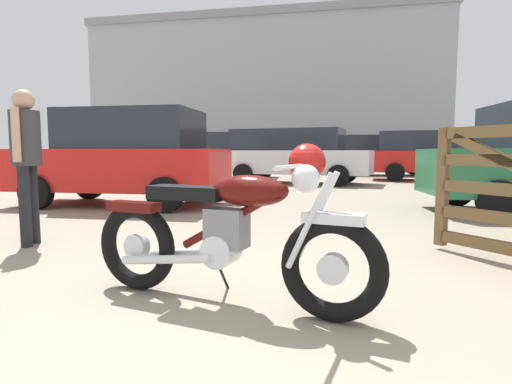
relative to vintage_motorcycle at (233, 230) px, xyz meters
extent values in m
plane|color=gray|center=(0.23, -0.19, -0.49)|extent=(80.00, 80.00, 0.00)
torus|color=black|center=(0.64, -0.18, -0.17)|extent=(0.65, 0.26, 0.64)
cylinder|color=silver|center=(0.64, -0.18, -0.17)|extent=(0.19, 0.12, 0.18)
torus|color=black|center=(-0.76, 0.16, -0.17)|extent=(0.65, 0.26, 0.64)
cylinder|color=silver|center=(-0.76, 0.16, -0.17)|extent=(0.19, 0.12, 0.18)
cube|color=silver|center=(0.64, -0.18, 0.13)|extent=(0.38, 0.21, 0.06)
cube|color=#4C0C0A|center=(-0.78, 0.16, 0.12)|extent=(0.42, 0.22, 0.07)
cylinder|color=silver|center=(0.54, -0.08, 0.11)|extent=(0.29, 0.10, 0.58)
cylinder|color=silver|center=(0.50, -0.23, 0.11)|extent=(0.29, 0.10, 0.58)
sphere|color=silver|center=(0.47, -0.14, 0.35)|extent=(0.17, 0.17, 0.17)
cylinder|color=silver|center=(0.40, -0.12, 0.42)|extent=(0.17, 0.61, 0.03)
sphere|color=#B21914|center=(0.47, 0.17, 0.44)|extent=(0.25, 0.25, 0.25)
cylinder|color=#4C0C0A|center=(0.00, -0.03, 0.09)|extent=(0.75, 0.23, 0.47)
ellipsoid|color=#4C0C0A|center=(0.12, -0.05, 0.27)|extent=(0.56, 0.34, 0.20)
cube|color=black|center=(-0.33, 0.05, 0.24)|extent=(0.57, 0.32, 0.09)
cube|color=slate|center=(-0.04, -0.02, 0.02)|extent=(0.30, 0.24, 0.26)
cylinder|color=silver|center=(-0.08, -0.01, -0.13)|extent=(0.26, 0.25, 0.22)
cylinder|color=silver|center=(-0.42, 0.18, -0.21)|extent=(0.70, 0.23, 0.14)
cylinder|color=silver|center=(-0.47, -0.01, -0.21)|extent=(0.70, 0.23, 0.14)
cylinder|color=black|center=(-0.13, 0.18, -0.33)|extent=(0.08, 0.23, 0.33)
cube|color=brown|center=(1.78, 1.82, 0.16)|extent=(0.13, 0.13, 1.20)
cylinder|color=black|center=(-2.57, 1.39, -0.06)|extent=(0.12, 0.12, 0.86)
cylinder|color=black|center=(-2.53, 1.21, -0.06)|extent=(0.12, 0.12, 0.86)
cylinder|color=#333338|center=(-2.55, 1.30, 0.66)|extent=(0.30, 0.30, 0.58)
cylinder|color=tan|center=(-2.59, 1.49, 0.69)|extent=(0.08, 0.08, 0.55)
cylinder|color=tan|center=(-2.50, 1.12, 0.69)|extent=(0.08, 0.08, 0.55)
sphere|color=tan|center=(-2.55, 1.30, 1.06)|extent=(0.22, 0.22, 0.22)
cylinder|color=black|center=(-4.41, 3.79, -0.19)|extent=(0.60, 0.19, 0.60)
cylinder|color=black|center=(-4.40, 5.43, -0.19)|extent=(0.60, 0.19, 0.60)
cylinder|color=black|center=(-2.01, 3.78, -0.19)|extent=(0.60, 0.19, 0.60)
cylinder|color=black|center=(-2.00, 5.42, -0.19)|extent=(0.60, 0.19, 0.60)
cube|color=red|center=(-3.21, 4.61, 0.19)|extent=(3.91, 1.66, 0.76)
cube|color=#232833|center=(-2.96, 4.61, 0.93)|extent=(2.41, 1.53, 0.72)
cylinder|color=black|center=(-2.26, 14.23, -0.19)|extent=(0.61, 0.21, 0.60)
cylinder|color=black|center=(-2.20, 12.59, -0.19)|extent=(0.61, 0.21, 0.60)
cylinder|color=black|center=(-4.65, 14.15, -0.19)|extent=(0.61, 0.21, 0.60)
cylinder|color=black|center=(-4.60, 12.51, -0.19)|extent=(0.61, 0.21, 0.60)
cube|color=#ADB2BC|center=(-3.43, 13.37, 0.19)|extent=(3.95, 1.77, 0.76)
cube|color=#232833|center=(-3.68, 13.36, 0.93)|extent=(2.45, 1.60, 0.72)
cylinder|color=black|center=(3.11, 3.84, -0.19)|extent=(0.61, 0.23, 0.60)
cylinder|color=black|center=(3.01, 5.47, -0.19)|extent=(0.61, 0.23, 0.60)
cylinder|color=black|center=(4.54, 16.76, -0.17)|extent=(0.64, 0.21, 0.64)
cylinder|color=black|center=(4.54, 15.00, -0.17)|extent=(0.64, 0.21, 0.64)
cylinder|color=black|center=(1.54, 16.75, -0.17)|extent=(0.64, 0.21, 0.64)
cylinder|color=black|center=(1.54, 14.99, -0.17)|extent=(0.64, 0.21, 0.64)
cube|color=#ADB2BC|center=(3.04, 15.88, 0.20)|extent=(4.71, 1.78, 0.74)
cube|color=#232833|center=(2.74, 15.88, 0.91)|extent=(3.51, 1.61, 0.68)
cylinder|color=black|center=(6.18, 13.29, -0.17)|extent=(0.66, 0.29, 0.64)
cylinder|color=black|center=(5.95, 11.54, -0.17)|extent=(0.66, 0.29, 0.64)
cylinder|color=black|center=(3.20, 13.67, -0.17)|extent=(0.66, 0.29, 0.64)
cylinder|color=black|center=(2.98, 11.92, -0.17)|extent=(0.66, 0.29, 0.64)
cube|color=red|center=(4.58, 12.61, 0.20)|extent=(4.89, 2.34, 0.74)
cube|color=#232833|center=(4.28, 12.64, 0.91)|extent=(3.67, 2.03, 0.68)
cylinder|color=black|center=(1.34, 11.19, -0.17)|extent=(0.67, 0.33, 0.64)
cylinder|color=black|center=(0.99, 9.47, -0.17)|extent=(0.67, 0.33, 0.64)
cylinder|color=black|center=(-1.60, 11.79, -0.17)|extent=(0.67, 0.33, 0.64)
cylinder|color=black|center=(-1.95, 10.07, -0.17)|extent=(0.67, 0.33, 0.64)
cube|color=silver|center=(-0.30, 10.63, 0.20)|extent=(4.96, 2.66, 0.74)
cube|color=#232833|center=(-0.60, 10.69, 0.91)|extent=(3.75, 2.26, 0.68)
cube|color=#9EA0A8|center=(-3.61, 28.66, 4.33)|extent=(24.03, 10.55, 9.63)
cube|color=gray|center=(-3.61, 28.66, 9.39)|extent=(24.33, 10.85, 0.50)
camera|label=1|loc=(0.58, -2.56, 0.51)|focal=28.49mm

